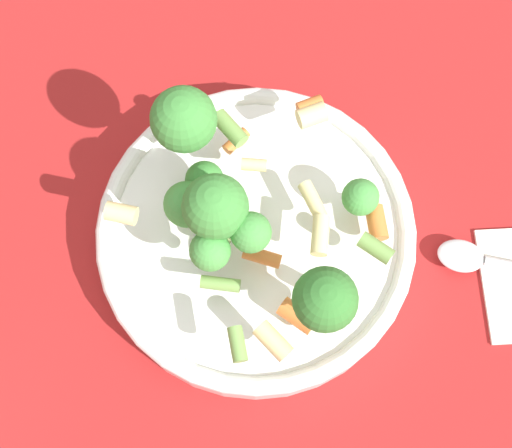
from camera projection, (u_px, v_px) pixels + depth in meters
ground_plane at (256, 244)px, 0.56m from camera, size 3.00×3.00×0.00m
bowl at (256, 236)px, 0.54m from camera, size 0.24×0.24×0.04m
pasta_salad at (239, 207)px, 0.48m from camera, size 0.18×0.20×0.09m
spoon at (499, 263)px, 0.55m from camera, size 0.10×0.14×0.01m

